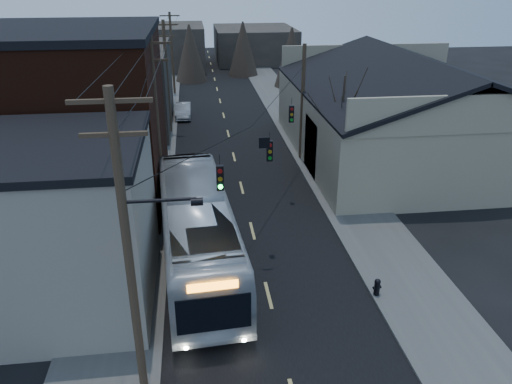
# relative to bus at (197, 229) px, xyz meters

# --- Properties ---
(road_surface) EXTENTS (9.00, 110.00, 0.02)m
(road_surface) POSITION_rel_bus_xyz_m (3.00, 18.90, -1.86)
(road_surface) COLOR black
(road_surface) RESTS_ON ground
(sidewalk_left) EXTENTS (4.00, 110.00, 0.12)m
(sidewalk_left) POSITION_rel_bus_xyz_m (-3.50, 18.90, -1.81)
(sidewalk_left) COLOR #474744
(sidewalk_left) RESTS_ON ground
(sidewalk_right) EXTENTS (4.00, 110.00, 0.12)m
(sidewalk_right) POSITION_rel_bus_xyz_m (9.50, 18.90, -1.81)
(sidewalk_right) COLOR #474744
(sidewalk_right) RESTS_ON ground
(building_clapboard) EXTENTS (8.00, 8.00, 7.00)m
(building_clapboard) POSITION_rel_bus_xyz_m (-6.00, -2.10, 1.63)
(building_clapboard) COLOR gray
(building_clapboard) RESTS_ON ground
(building_brick) EXTENTS (10.00, 12.00, 10.00)m
(building_brick) POSITION_rel_bus_xyz_m (-7.00, 8.90, 3.13)
(building_brick) COLOR black
(building_brick) RESTS_ON ground
(building_left_far) EXTENTS (9.00, 14.00, 7.00)m
(building_left_far) POSITION_rel_bus_xyz_m (-6.50, 24.90, 1.63)
(building_left_far) COLOR #2D2A24
(building_left_far) RESTS_ON ground
(warehouse) EXTENTS (16.16, 20.60, 7.73)m
(warehouse) POSITION_rel_bus_xyz_m (16.00, 13.90, 0.83)
(warehouse) COLOR gray
(warehouse) RESTS_ON ground
(building_far_left) EXTENTS (10.00, 12.00, 6.00)m
(building_far_left) POSITION_rel_bus_xyz_m (-3.00, 53.90, 1.13)
(building_far_left) COLOR #2D2A24
(building_far_left) RESTS_ON ground
(building_far_right) EXTENTS (12.00, 14.00, 5.00)m
(building_far_right) POSITION_rel_bus_xyz_m (10.00, 58.90, 0.63)
(building_far_right) COLOR #2D2A24
(building_far_right) RESTS_ON ground
(bare_tree) EXTENTS (0.40, 0.40, 7.20)m
(bare_tree) POSITION_rel_bus_xyz_m (9.50, 8.90, 1.73)
(bare_tree) COLOR black
(bare_tree) RESTS_ON ground
(utility_lines) EXTENTS (11.24, 45.28, 10.50)m
(utility_lines) POSITION_rel_bus_xyz_m (-0.11, 13.04, 3.09)
(utility_lines) COLOR #382B1E
(utility_lines) RESTS_ON ground
(bus) EXTENTS (4.11, 13.60, 3.74)m
(bus) POSITION_rel_bus_xyz_m (0.00, 0.00, 0.00)
(bus) COLOR silver
(bus) RESTS_ON ground
(parked_car) EXTENTS (1.52, 4.19, 1.37)m
(parked_car) POSITION_rel_bus_xyz_m (-0.92, 26.70, -1.18)
(parked_car) COLOR #989A9F
(parked_car) RESTS_ON ground
(fire_hydrant) EXTENTS (0.38, 0.27, 0.80)m
(fire_hydrant) POSITION_rel_bus_xyz_m (7.70, -3.79, -1.32)
(fire_hydrant) COLOR black
(fire_hydrant) RESTS_ON sidewalk_right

